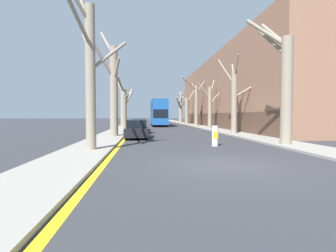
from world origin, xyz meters
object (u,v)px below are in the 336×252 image
at_px(parked_car_0, 137,129).
at_px(parked_car_2, 139,125).
at_px(street_tree_left_2, 124,106).
at_px(street_tree_right_2, 210,106).
at_px(street_tree_right_0, 284,84).
at_px(street_tree_right_1, 235,97).
at_px(street_tree_right_4, 187,109).
at_px(street_tree_left_1, 113,88).
at_px(traffic_bollard, 215,136).
at_px(parked_car_1, 138,127).
at_px(street_tree_right_5, 181,109).
at_px(street_tree_right_3, 196,103).
at_px(street_tree_left_0, 90,69).
at_px(double_decker_bus, 159,112).

relative_size(parked_car_0, parked_car_2, 1.06).
bearing_deg(street_tree_left_2, street_tree_right_2, 6.86).
xyz_separation_m(street_tree_right_0, street_tree_right_1, (0.33, 9.40, -0.14)).
relative_size(street_tree_right_4, parked_car_0, 1.54).
bearing_deg(street_tree_left_1, parked_car_0, -27.70).
height_order(street_tree_left_1, parked_car_0, street_tree_left_1).
relative_size(street_tree_right_0, traffic_bollard, 6.49).
xyz_separation_m(street_tree_left_2, parked_car_1, (1.86, -5.20, -2.20)).
relative_size(street_tree_right_4, street_tree_right_5, 0.92).
bearing_deg(parked_car_2, street_tree_right_3, 48.11).
xyz_separation_m(street_tree_right_5, parked_car_1, (-8.90, -33.12, -2.59)).
height_order(street_tree_right_2, parked_car_0, street_tree_right_2).
relative_size(street_tree_left_2, street_tree_right_0, 0.81).
distance_m(street_tree_left_0, street_tree_right_5, 47.66).
xyz_separation_m(street_tree_left_2, street_tree_right_3, (10.86, 10.41, 0.94)).
xyz_separation_m(street_tree_left_0, traffic_bollard, (6.78, 1.74, -3.48)).
relative_size(street_tree_right_3, parked_car_1, 1.97).
relative_size(street_tree_right_4, traffic_bollard, 5.82).
bearing_deg(parked_car_0, double_decker_bus, 82.76).
relative_size(double_decker_bus, traffic_bollard, 9.60).
xyz_separation_m(street_tree_right_1, parked_car_1, (-9.14, 2.32, -2.85)).
height_order(street_tree_right_4, parked_car_0, street_tree_right_4).
height_order(parked_car_0, parked_car_2, parked_car_0).
relative_size(street_tree_left_1, parked_car_1, 2.19).
bearing_deg(street_tree_right_4, street_tree_left_0, -106.21).
relative_size(street_tree_left_1, parked_car_2, 2.16).
relative_size(street_tree_left_0, parked_car_1, 2.05).
xyz_separation_m(street_tree_left_0, parked_car_1, (2.05, 13.26, -3.42)).
bearing_deg(street_tree_right_5, parked_car_0, -102.95).
distance_m(street_tree_left_2, street_tree_right_5, 29.92).
relative_size(street_tree_right_3, traffic_bollard, 6.91).
distance_m(street_tree_left_1, street_tree_right_3, 22.95).
bearing_deg(parked_car_0, street_tree_right_3, 66.98).
relative_size(street_tree_left_2, parked_car_1, 1.51).
bearing_deg(street_tree_left_0, parked_car_0, 75.04).
xyz_separation_m(street_tree_left_1, double_decker_bus, (4.97, 22.78, -1.62)).
bearing_deg(double_decker_bus, street_tree_right_3, -23.57).
xyz_separation_m(street_tree_left_1, parked_car_1, (1.94, 4.56, -3.40)).
distance_m(street_tree_right_1, street_tree_right_5, 35.44).
height_order(street_tree_left_2, street_tree_right_1, street_tree_right_1).
distance_m(parked_car_0, parked_car_1, 5.58).
bearing_deg(street_tree_right_0, parked_car_0, 145.06).
relative_size(street_tree_left_1, street_tree_right_1, 1.25).
height_order(street_tree_right_1, parked_car_2, street_tree_right_1).
relative_size(street_tree_right_2, street_tree_right_5, 0.87).
bearing_deg(street_tree_left_2, double_decker_bus, 69.45).
bearing_deg(parked_car_0, street_tree_right_0, -34.94).
xyz_separation_m(street_tree_right_1, double_decker_bus, (-6.11, 20.54, -1.07)).
bearing_deg(parked_car_0, street_tree_left_2, 99.77).
height_order(street_tree_left_0, parked_car_2, street_tree_left_0).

